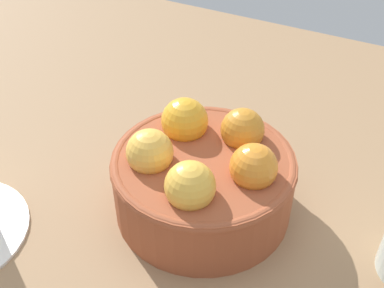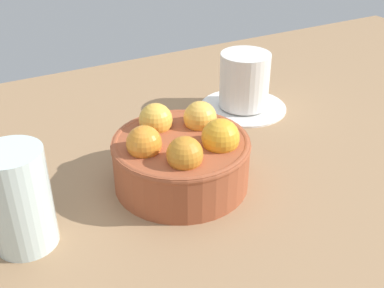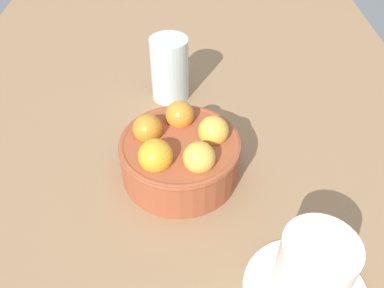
% 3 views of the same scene
% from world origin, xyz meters
% --- Properties ---
extents(ground_plane, '(1.55, 0.84, 0.04)m').
position_xyz_m(ground_plane, '(0.00, 0.00, -0.02)').
color(ground_plane, '#997551').
extents(terracotta_bowl, '(0.16, 0.16, 0.09)m').
position_xyz_m(terracotta_bowl, '(-0.00, 0.00, 0.04)').
color(terracotta_bowl, '#9E4C2D').
rests_on(terracotta_bowl, ground_plane).
extents(coffee_cup, '(0.14, 0.14, 0.09)m').
position_xyz_m(coffee_cup, '(-0.18, -0.14, 0.04)').
color(coffee_cup, white).
rests_on(coffee_cup, ground_plane).
extents(water_glass, '(0.06, 0.06, 0.11)m').
position_xyz_m(water_glass, '(0.19, 0.02, 0.05)').
color(water_glass, silver).
rests_on(water_glass, ground_plane).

